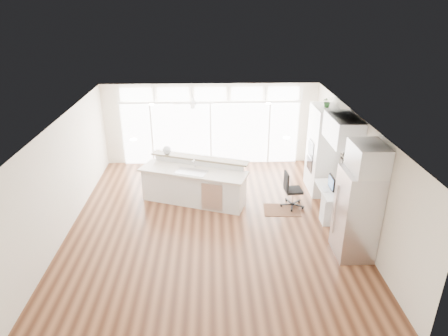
{
  "coord_description": "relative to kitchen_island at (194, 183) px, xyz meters",
  "views": [
    {
      "loc": [
        0.02,
        -8.67,
        5.36
      ],
      "look_at": [
        0.33,
        0.6,
        1.26
      ],
      "focal_mm": 32.0,
      "sensor_mm": 36.0,
      "label": 1
    }
  ],
  "objects": [
    {
      "name": "upper_cabinets",
      "position": [
        3.65,
        -0.85,
        1.77
      ],
      "size": [
        0.64,
        1.3,
        0.64
      ],
      "primitive_type": "cube",
      "color": "white",
      "rests_on": "wall_right"
    },
    {
      "name": "wall_back",
      "position": [
        0.48,
        2.85,
        0.77
      ],
      "size": [
        7.0,
        0.04,
        2.7
      ],
      "primitive_type": "cube",
      "color": "#F0E6D0",
      "rests_on": "floor"
    },
    {
      "name": "wall_left",
      "position": [
        -3.02,
        -1.15,
        0.77
      ],
      "size": [
        0.04,
        8.0,
        2.7
      ],
      "primitive_type": "cube",
      "color": "#F0E6D0",
      "rests_on": "floor"
    },
    {
      "name": "fridge_cabinet",
      "position": [
        3.65,
        -2.5,
        1.72
      ],
      "size": [
        0.64,
        0.9,
        0.6
      ],
      "primitive_type": "cube",
      "color": "white",
      "rests_on": "wall_right"
    },
    {
      "name": "desk_window",
      "position": [
        3.94,
        -0.85,
        0.97
      ],
      "size": [
        0.04,
        0.85,
        0.85
      ],
      "primitive_type": "cube",
      "color": "white",
      "rests_on": "wall_right"
    },
    {
      "name": "potted_plant",
      "position": [
        3.65,
        0.65,
        2.03
      ],
      "size": [
        0.29,
        0.32,
        0.23
      ],
      "primitive_type": "imported",
      "rotation": [
        0.0,
        0.0,
        0.09
      ],
      "color": "#2D622A",
      "rests_on": "oven_cabinet"
    },
    {
      "name": "framed_photos",
      "position": [
        3.94,
        -0.23,
        0.82
      ],
      "size": [
        0.06,
        0.22,
        0.8
      ],
      "primitive_type": "cube",
      "color": "black",
      "rests_on": "wall_right"
    },
    {
      "name": "ceiling_fan",
      "position": [
        -0.02,
        1.65,
        1.9
      ],
      "size": [
        1.16,
        1.16,
        0.32
      ],
      "primitive_type": "cube",
      "color": "white",
      "rests_on": "ceiling"
    },
    {
      "name": "monitor",
      "position": [
        3.53,
        -0.85,
        0.37
      ],
      "size": [
        0.08,
        0.45,
        0.38
      ],
      "primitive_type": "cube",
      "rotation": [
        0.0,
        0.0,
        -0.0
      ],
      "color": "black",
      "rests_on": "desk_nook"
    },
    {
      "name": "oven_cabinet",
      "position": [
        3.65,
        0.65,
        0.67
      ],
      "size": [
        0.64,
        1.2,
        2.5
      ],
      "primitive_type": "cube",
      "color": "white",
      "rests_on": "floor"
    },
    {
      "name": "rug",
      "position": [
        2.37,
        -0.55,
        -0.58
      ],
      "size": [
        1.0,
        0.76,
        0.01
      ],
      "primitive_type": "cube",
      "rotation": [
        0.0,
        0.0,
        -0.06
      ],
      "color": "#321A10",
      "rests_on": "floor"
    },
    {
      "name": "wall_front",
      "position": [
        0.48,
        -5.15,
        0.77
      ],
      "size": [
        7.0,
        0.04,
        2.7
      ],
      "primitive_type": "cube",
      "color": "#F0E6D0",
      "rests_on": "floor"
    },
    {
      "name": "glass_wall",
      "position": [
        0.48,
        2.79,
        0.47
      ],
      "size": [
        5.8,
        0.06,
        2.08
      ],
      "primitive_type": "cube",
      "color": "white",
      "rests_on": "wall_back"
    },
    {
      "name": "desk_nook",
      "position": [
        3.61,
        -0.85,
        -0.2
      ],
      "size": [
        0.72,
        1.3,
        0.76
      ],
      "primitive_type": "cube",
      "color": "white",
      "rests_on": "floor"
    },
    {
      "name": "wall_right",
      "position": [
        3.98,
        -1.15,
        0.77
      ],
      "size": [
        0.04,
        8.0,
        2.7
      ],
      "primitive_type": "cube",
      "color": "#F0E6D0",
      "rests_on": "floor"
    },
    {
      "name": "recessed_lights",
      "position": [
        0.48,
        -0.95,
        2.1
      ],
      "size": [
        3.4,
        3.0,
        0.02
      ],
      "primitive_type": "cube",
      "color": "white",
      "rests_on": "ceiling"
    },
    {
      "name": "ceiling",
      "position": [
        0.48,
        -1.15,
        2.12
      ],
      "size": [
        7.0,
        8.0,
        0.02
      ],
      "primitive_type": "cube",
      "color": "white",
      "rests_on": "wall_back"
    },
    {
      "name": "floor",
      "position": [
        0.48,
        -1.15,
        -0.59
      ],
      "size": [
        7.0,
        8.0,
        0.02
      ],
      "primitive_type": "cube",
      "color": "#492616",
      "rests_on": "ground"
    },
    {
      "name": "refrigerator",
      "position": [
        3.59,
        -2.5,
        0.42
      ],
      "size": [
        0.76,
        0.9,
        2.0
      ],
      "primitive_type": "cube",
      "color": "silver",
      "rests_on": "floor"
    },
    {
      "name": "office_chair",
      "position": [
        2.68,
        -0.36,
        -0.08
      ],
      "size": [
        0.56,
        0.52,
        1.01
      ],
      "primitive_type": "cube",
      "rotation": [
        0.0,
        0.0,
        0.07
      ],
      "color": "black",
      "rests_on": "floor"
    },
    {
      "name": "transom_row",
      "position": [
        0.48,
        2.79,
        1.8
      ],
      "size": [
        5.9,
        0.06,
        0.4
      ],
      "primitive_type": "cube",
      "color": "white",
      "rests_on": "wall_back"
    },
    {
      "name": "keyboard",
      "position": [
        3.36,
        -0.85,
        0.19
      ],
      "size": [
        0.13,
        0.34,
        0.02
      ],
      "primitive_type": "cube",
      "rotation": [
        0.0,
        0.0,
        -0.02
      ],
      "color": "silver",
      "rests_on": "desk_nook"
    },
    {
      "name": "fishbowl",
      "position": [
        -0.76,
        0.7,
        0.7
      ],
      "size": [
        0.31,
        0.31,
        0.24
      ],
      "primitive_type": "sphere",
      "rotation": [
        0.0,
        0.0,
        -0.31
      ],
      "color": "silver",
      "rests_on": "kitchen_island"
    },
    {
      "name": "kitchen_island",
      "position": [
        0.0,
        0.0,
        0.0
      ],
      "size": [
        3.13,
        2.04,
        1.16
      ],
      "primitive_type": "cube",
      "rotation": [
        0.0,
        0.0,
        -0.35
      ],
      "color": "white",
      "rests_on": "floor"
    }
  ]
}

